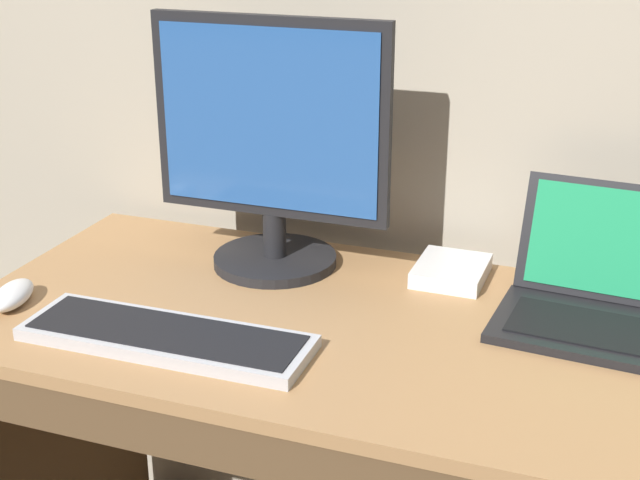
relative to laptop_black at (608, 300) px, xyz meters
name	(u,v)px	position (x,y,z in m)	size (l,w,h in m)	color
desk	(374,461)	(-0.35, -0.15, -0.31)	(1.44, 0.65, 0.76)	#A87A4C
laptop_black	(608,300)	(0.00, 0.00, 0.00)	(0.36, 0.31, 0.21)	black
external_monitor	(271,155)	(-0.62, 0.04, 0.18)	(0.45, 0.24, 0.47)	black
wired_keyboard	(166,337)	(-0.66, -0.31, -0.03)	(0.48, 0.15, 0.02)	#BCBCC1
computer_mouse	(13,295)	(-0.98, -0.28, -0.03)	(0.06, 0.12, 0.04)	white
external_drive_box	(451,271)	(-0.28, 0.10, -0.03)	(0.13, 0.15, 0.03)	silver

